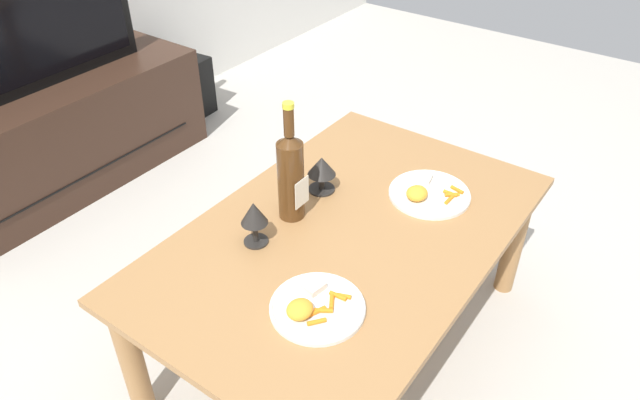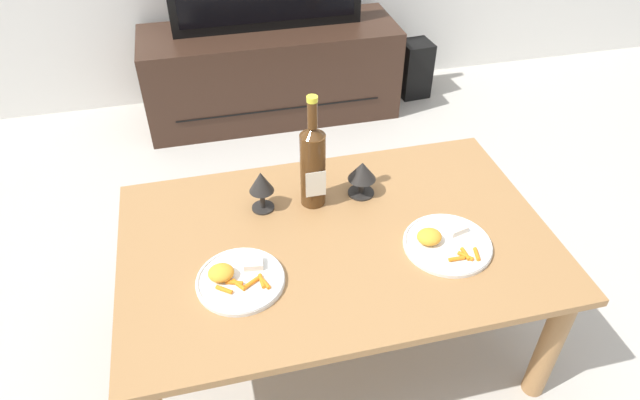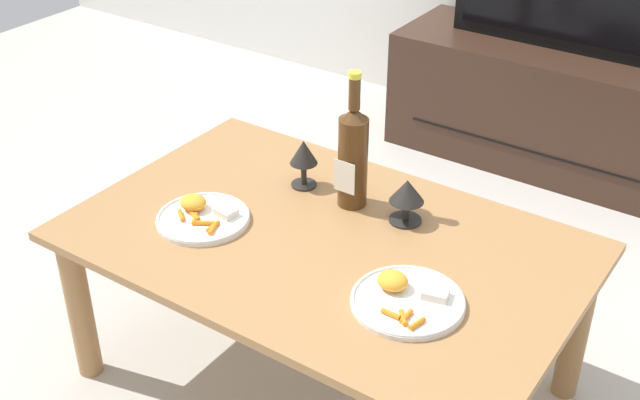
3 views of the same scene
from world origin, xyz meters
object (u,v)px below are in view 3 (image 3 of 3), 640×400
at_px(dinner_plate_left, 203,216).
at_px(dinner_plate_right, 407,298).
at_px(wine_bottle, 353,154).
at_px(tv_stand, 559,108).
at_px(goblet_right, 407,194).
at_px(dining_table, 324,262).
at_px(goblet_left, 304,155).

bearing_deg(dinner_plate_left, dinner_plate_right, -0.02).
bearing_deg(wine_bottle, tv_stand, 86.23).
xyz_separation_m(goblet_right, dinner_plate_right, (0.17, -0.30, -0.07)).
xyz_separation_m(dining_table, dinner_plate_left, (-0.32, -0.11, 0.09)).
relative_size(goblet_left, dinner_plate_right, 0.54).
relative_size(goblet_left, dinner_plate_left, 0.57).
bearing_deg(dining_table, goblet_left, 136.34).
height_order(goblet_right, dinner_plate_left, goblet_right).
bearing_deg(goblet_right, dinner_plate_left, -145.99).
relative_size(wine_bottle, goblet_right, 3.09).
relative_size(tv_stand, dinner_plate_left, 5.49).
bearing_deg(goblet_left, dinner_plate_right, -30.95).
distance_m(tv_stand, dinner_plate_right, 1.78).
height_order(wine_bottle, goblet_right, wine_bottle).
xyz_separation_m(dining_table, tv_stand, (0.06, 1.63, -0.17)).
distance_m(goblet_left, dinner_plate_right, 0.59).
relative_size(tv_stand, goblet_left, 9.56).
relative_size(goblet_left, goblet_right, 1.14).
height_order(goblet_left, goblet_right, goblet_left).
xyz_separation_m(goblet_left, dinner_plate_right, (0.50, -0.30, -0.09)).
bearing_deg(goblet_right, tv_stand, 92.78).
bearing_deg(dinner_plate_right, wine_bottle, 138.72).
bearing_deg(goblet_right, goblet_left, 180.00).
bearing_deg(tv_stand, goblet_left, -100.24).
bearing_deg(dinner_plate_right, dining_table, 159.69).
xyz_separation_m(wine_bottle, goblet_left, (-0.17, 0.00, -0.06)).
height_order(goblet_left, dinner_plate_right, goblet_left).
xyz_separation_m(wine_bottle, dinner_plate_left, (-0.28, -0.30, -0.14)).
bearing_deg(dining_table, dinner_plate_left, -160.27).
height_order(dining_table, goblet_right, goblet_right).
distance_m(tv_stand, dinner_plate_left, 1.81).
relative_size(dining_table, wine_bottle, 3.37).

